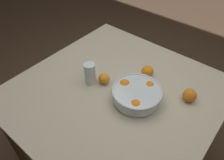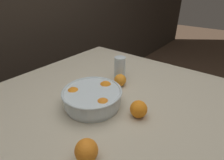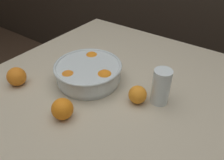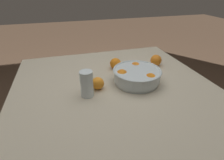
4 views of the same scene
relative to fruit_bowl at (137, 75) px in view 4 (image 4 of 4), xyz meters
name	(u,v)px [view 4 (image 4 of 4)]	position (x,y,z in m)	size (l,w,h in m)	color
dining_table	(115,97)	(0.13, 0.02, -0.12)	(1.14, 1.15, 0.74)	#B7AD93
fruit_bowl	(137,75)	(0.00, 0.00, 0.00)	(0.28, 0.28, 0.09)	silver
juice_glass	(87,85)	(0.30, 0.06, 0.02)	(0.07, 0.07, 0.14)	#F4A314
orange_loose_near_bowl	(156,60)	(-0.23, -0.19, -0.01)	(0.08, 0.08, 0.08)	orange
orange_loose_front	(98,83)	(0.23, 0.01, -0.01)	(0.07, 0.07, 0.07)	orange
orange_loose_aside	(116,64)	(0.06, -0.21, -0.01)	(0.08, 0.08, 0.08)	orange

